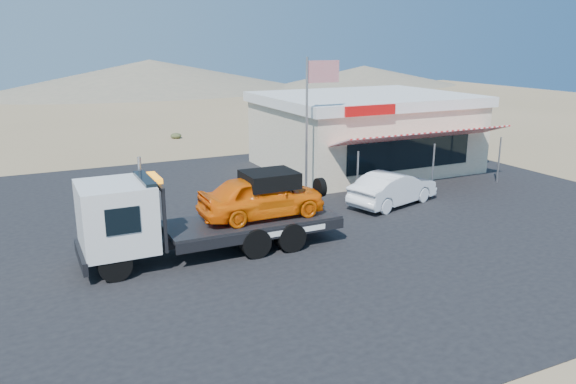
% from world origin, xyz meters
% --- Properties ---
extents(ground, '(120.00, 120.00, 0.00)m').
position_xyz_m(ground, '(0.00, 0.00, 0.00)').
color(ground, olive).
rests_on(ground, ground).
extents(asphalt_lot, '(32.00, 24.00, 0.02)m').
position_xyz_m(asphalt_lot, '(2.00, 3.00, 0.01)').
color(asphalt_lot, black).
rests_on(asphalt_lot, ground).
extents(tow_truck, '(8.20, 2.43, 2.74)m').
position_xyz_m(tow_truck, '(-0.99, 0.45, 1.48)').
color(tow_truck, black).
rests_on(tow_truck, asphalt_lot).
extents(white_sedan, '(4.49, 2.61, 1.40)m').
position_xyz_m(white_sedan, '(7.66, 2.35, 0.72)').
color(white_sedan, white).
rests_on(white_sedan, asphalt_lot).
extents(jerky_store, '(10.40, 9.97, 3.90)m').
position_xyz_m(jerky_store, '(10.50, 8.97, 1.99)').
color(jerky_store, beige).
rests_on(jerky_store, asphalt_lot).
extents(flagpole, '(1.55, 0.10, 6.00)m').
position_xyz_m(flagpole, '(4.93, 4.50, 3.76)').
color(flagpole, '#99999E').
rests_on(flagpole, asphalt_lot).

